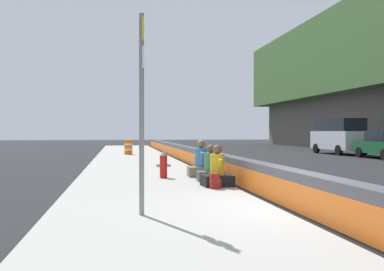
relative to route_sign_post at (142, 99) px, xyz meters
name	(u,v)px	position (x,y,z in m)	size (l,w,h in m)	color
ground_plane	(302,215)	(0.18, -3.12, -2.21)	(160.00, 160.00, 0.00)	#232326
sidewalk_strip	(167,216)	(0.18, -0.47, -2.14)	(80.00, 4.40, 0.14)	#A8A59E
jersey_barrier	(302,194)	(0.18, -3.11, -1.79)	(76.00, 0.45, 0.85)	#47474C
route_sign_post	(142,99)	(0.00, 0.00, 0.00)	(0.44, 0.09, 3.60)	gray
fire_hydrant	(163,164)	(6.25, -1.02, -1.62)	(0.26, 0.46, 0.88)	red
seated_person_foreground	(217,173)	(3.86, -2.25, -1.72)	(0.74, 0.86, 1.13)	black
seated_person_middle	(211,170)	(5.08, -2.33, -1.73)	(0.70, 0.81, 1.10)	#424247
seated_person_rear	(201,165)	(6.51, -2.30, -1.69)	(0.78, 0.90, 1.21)	#706651
backpack	(215,181)	(3.39, -2.08, -1.88)	(0.32, 0.28, 0.40)	maroon
construction_barrel	(128,147)	(21.20, -0.24, -1.59)	(0.54, 0.54, 0.95)	orange
parked_car_midline	(339,135)	(21.79, -15.34, -0.86)	(5.16, 2.22, 2.56)	silver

